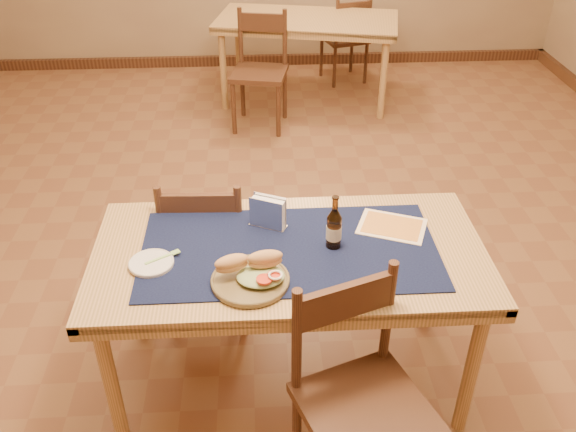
{
  "coord_description": "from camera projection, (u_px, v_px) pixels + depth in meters",
  "views": [
    {
      "loc": [
        -0.12,
        -2.78,
        2.24
      ],
      "look_at": [
        0.0,
        -0.7,
        0.85
      ],
      "focal_mm": 38.0,
      "sensor_mm": 36.0,
      "label": 1
    }
  ],
  "objects": [
    {
      "name": "beer_bottle",
      "position": [
        334.0,
        228.0,
        2.44
      ],
      "size": [
        0.06,
        0.06,
        0.24
      ],
      "color": "#47270C",
      "rests_on": "placemat"
    },
    {
      "name": "fork",
      "position": [
        165.0,
        256.0,
        2.41
      ],
      "size": [
        0.14,
        0.09,
        0.0
      ],
      "color": "#9CD374",
      "rests_on": "side_plate"
    },
    {
      "name": "baseboard",
      "position": [
        281.0,
        264.0,
        3.53
      ],
      "size": [
        6.0,
        7.0,
        0.1
      ],
      "color": "#4B2D1A",
      "rests_on": "ground"
    },
    {
      "name": "chair_main_near",
      "position": [
        360.0,
        398.0,
        2.18
      ],
      "size": [
        0.55,
        0.55,
        0.93
      ],
      "color": "#4B2D1A",
      "rests_on": "ground"
    },
    {
      "name": "sandwich_plate",
      "position": [
        252.0,
        275.0,
        2.28
      ],
      "size": [
        0.3,
        0.3,
        0.11
      ],
      "color": "brown",
      "rests_on": "placemat"
    },
    {
      "name": "room",
      "position": [
        279.0,
        31.0,
        2.78
      ],
      "size": [
        6.04,
        7.04,
        2.84
      ],
      "color": "brown",
      "rests_on": "ground"
    },
    {
      "name": "chair_main_far",
      "position": [
        207.0,
        246.0,
        2.99
      ],
      "size": [
        0.42,
        0.42,
        0.88
      ],
      "color": "#4B2D1A",
      "rests_on": "ground"
    },
    {
      "name": "side_plate",
      "position": [
        151.0,
        263.0,
        2.38
      ],
      "size": [
        0.18,
        0.18,
        0.01
      ],
      "color": "silver",
      "rests_on": "placemat"
    },
    {
      "name": "chair_back_near",
      "position": [
        260.0,
        69.0,
        4.96
      ],
      "size": [
        0.5,
        0.5,
        0.93
      ],
      "color": "#4B2D1A",
      "rests_on": "ground"
    },
    {
      "name": "placemat",
      "position": [
        289.0,
        249.0,
        2.47
      ],
      "size": [
        1.2,
        0.6,
        0.01
      ],
      "primitive_type": "cube",
      "color": "#101B3C",
      "rests_on": "main_table"
    },
    {
      "name": "menu_card",
      "position": [
        392.0,
        226.0,
        2.6
      ],
      "size": [
        0.33,
        0.29,
        0.01
      ],
      "color": "#FCE7BF",
      "rests_on": "placemat"
    },
    {
      "name": "main_table",
      "position": [
        289.0,
        266.0,
        2.52
      ],
      "size": [
        1.6,
        0.8,
        0.75
      ],
      "color": "tan",
      "rests_on": "ground"
    },
    {
      "name": "back_table",
      "position": [
        307.0,
        27.0,
        5.29
      ],
      "size": [
        1.67,
        1.08,
        0.75
      ],
      "color": "tan",
      "rests_on": "ground"
    },
    {
      "name": "chair_back_far",
      "position": [
        346.0,
        37.0,
        5.81
      ],
      "size": [
        0.48,
        0.48,
        0.83
      ],
      "color": "#4B2D1A",
      "rests_on": "ground"
    },
    {
      "name": "napkin_holder",
      "position": [
        268.0,
        213.0,
        2.57
      ],
      "size": [
        0.17,
        0.12,
        0.14
      ],
      "color": "silver",
      "rests_on": "placemat"
    }
  ]
}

